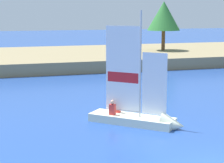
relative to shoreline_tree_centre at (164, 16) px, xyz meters
The scene contains 3 objects.
shore_bank 11.53m from the shoreline_tree_centre, behind, with size 80.00×15.99×1.08m, color #897A56.
shoreline_tree_centre is the anchor object (origin of this frame).
sailboat 26.23m from the shoreline_tree_centre, 115.44° to the right, with size 4.20×4.02×5.73m.
Camera 1 is at (-7.10, -11.32, 5.36)m, focal length 64.19 mm.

